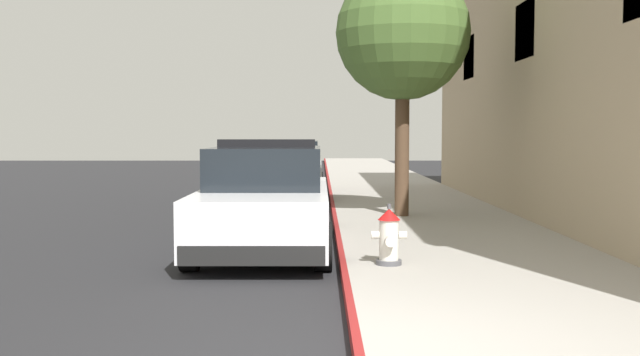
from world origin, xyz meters
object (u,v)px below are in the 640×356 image
(fire_hydrant, at_px, (388,237))
(street_tree, at_px, (402,34))
(police_cruiser, at_px, (265,201))
(parked_car_silver_ahead, at_px, (286,172))

(fire_hydrant, xyz_separation_m, street_tree, (0.76, 5.28, 3.20))
(police_cruiser, distance_m, street_tree, 5.01)
(police_cruiser, distance_m, parked_car_silver_ahead, 8.22)
(police_cruiser, bearing_deg, parked_car_silver_ahead, 90.45)
(parked_car_silver_ahead, xyz_separation_m, street_tree, (2.49, -4.98, 2.95))
(fire_hydrant, bearing_deg, street_tree, 81.87)
(police_cruiser, distance_m, fire_hydrant, 2.65)
(police_cruiser, relative_size, parked_car_silver_ahead, 1.00)
(street_tree, bearing_deg, police_cruiser, -126.84)
(parked_car_silver_ahead, relative_size, fire_hydrant, 6.37)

